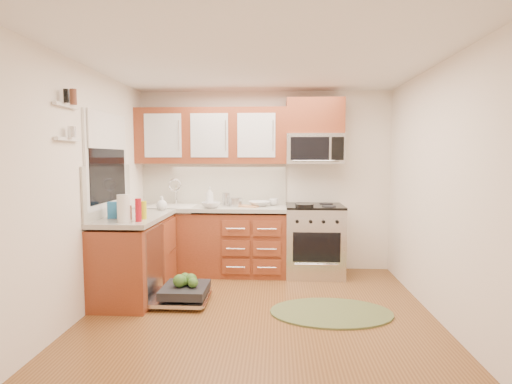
# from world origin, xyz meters

# --- Properties ---
(floor) EXTENTS (3.50, 3.50, 0.00)m
(floor) POSITION_xyz_m (0.00, 0.00, 0.00)
(floor) COLOR brown
(floor) RESTS_ON ground
(ceiling) EXTENTS (3.50, 3.50, 0.00)m
(ceiling) POSITION_xyz_m (0.00, 0.00, 2.50)
(ceiling) COLOR white
(ceiling) RESTS_ON ground
(wall_back) EXTENTS (3.50, 0.04, 2.50)m
(wall_back) POSITION_xyz_m (0.00, 1.75, 1.25)
(wall_back) COLOR white
(wall_back) RESTS_ON ground
(wall_front) EXTENTS (3.50, 0.04, 2.50)m
(wall_front) POSITION_xyz_m (0.00, -1.75, 1.25)
(wall_front) COLOR white
(wall_front) RESTS_ON ground
(wall_left) EXTENTS (0.04, 3.50, 2.50)m
(wall_left) POSITION_xyz_m (-1.75, 0.00, 1.25)
(wall_left) COLOR white
(wall_left) RESTS_ON ground
(wall_right) EXTENTS (0.04, 3.50, 2.50)m
(wall_right) POSITION_xyz_m (1.75, 0.00, 1.25)
(wall_right) COLOR white
(wall_right) RESTS_ON ground
(base_cabinet_back) EXTENTS (2.05, 0.60, 0.85)m
(base_cabinet_back) POSITION_xyz_m (-0.73, 1.45, 0.42)
(base_cabinet_back) COLOR maroon
(base_cabinet_back) RESTS_ON ground
(base_cabinet_left) EXTENTS (0.60, 1.25, 0.85)m
(base_cabinet_left) POSITION_xyz_m (-1.45, 0.52, 0.42)
(base_cabinet_left) COLOR maroon
(base_cabinet_left) RESTS_ON ground
(countertop_back) EXTENTS (2.07, 0.64, 0.05)m
(countertop_back) POSITION_xyz_m (-0.72, 1.44, 0.90)
(countertop_back) COLOR #A8A599
(countertop_back) RESTS_ON base_cabinet_back
(countertop_left) EXTENTS (0.64, 1.27, 0.05)m
(countertop_left) POSITION_xyz_m (-1.44, 0.53, 0.90)
(countertop_left) COLOR #A8A599
(countertop_left) RESTS_ON base_cabinet_left
(backsplash_back) EXTENTS (2.05, 0.02, 0.57)m
(backsplash_back) POSITION_xyz_m (-0.73, 1.74, 1.21)
(backsplash_back) COLOR beige
(backsplash_back) RESTS_ON ground
(backsplash_left) EXTENTS (0.02, 1.25, 0.57)m
(backsplash_left) POSITION_xyz_m (-1.74, 0.52, 1.21)
(backsplash_left) COLOR beige
(backsplash_left) RESTS_ON ground
(upper_cabinets) EXTENTS (2.05, 0.35, 0.75)m
(upper_cabinets) POSITION_xyz_m (-0.73, 1.57, 1.88)
(upper_cabinets) COLOR maroon
(upper_cabinets) RESTS_ON ground
(cabinet_over_mw) EXTENTS (0.76, 0.35, 0.47)m
(cabinet_over_mw) POSITION_xyz_m (0.68, 1.57, 2.13)
(cabinet_over_mw) COLOR maroon
(cabinet_over_mw) RESTS_ON ground
(range) EXTENTS (0.76, 0.64, 0.95)m
(range) POSITION_xyz_m (0.68, 1.43, 0.47)
(range) COLOR silver
(range) RESTS_ON ground
(microwave) EXTENTS (0.76, 0.38, 0.40)m
(microwave) POSITION_xyz_m (0.68, 1.55, 1.70)
(microwave) COLOR silver
(microwave) RESTS_ON ground
(sink) EXTENTS (0.62, 0.50, 0.26)m
(sink) POSITION_xyz_m (-1.25, 1.42, 0.80)
(sink) COLOR white
(sink) RESTS_ON ground
(dishwasher) EXTENTS (0.70, 0.60, 0.20)m
(dishwasher) POSITION_xyz_m (-0.86, 0.30, 0.10)
(dishwasher) COLOR silver
(dishwasher) RESTS_ON ground
(window) EXTENTS (0.03, 1.05, 1.05)m
(window) POSITION_xyz_m (-1.74, 0.50, 1.55)
(window) COLOR white
(window) RESTS_ON ground
(window_blind) EXTENTS (0.02, 0.96, 0.40)m
(window_blind) POSITION_xyz_m (-1.71, 0.50, 1.88)
(window_blind) COLOR white
(window_blind) RESTS_ON ground
(shelf_upper) EXTENTS (0.04, 0.40, 0.03)m
(shelf_upper) POSITION_xyz_m (-1.72, -0.35, 2.05)
(shelf_upper) COLOR white
(shelf_upper) RESTS_ON ground
(shelf_lower) EXTENTS (0.04, 0.40, 0.03)m
(shelf_lower) POSITION_xyz_m (-1.72, -0.35, 1.75)
(shelf_lower) COLOR white
(shelf_lower) RESTS_ON ground
(rug) EXTENTS (1.36, 1.00, 0.02)m
(rug) POSITION_xyz_m (0.73, 0.08, 0.01)
(rug) COLOR #5B693C
(rug) RESTS_ON ground
(skillet) EXTENTS (0.28, 0.28, 0.04)m
(skillet) POSITION_xyz_m (0.53, 1.18, 0.97)
(skillet) COLOR black
(skillet) RESTS_ON range
(stock_pot) EXTENTS (0.20, 0.20, 0.12)m
(stock_pot) POSITION_xyz_m (-0.39, 1.43, 0.98)
(stock_pot) COLOR silver
(stock_pot) RESTS_ON countertop_back
(cutting_board) EXTENTS (0.30, 0.24, 0.02)m
(cutting_board) POSITION_xyz_m (-0.20, 1.39, 0.93)
(cutting_board) COLOR tan
(cutting_board) RESTS_ON countertop_back
(canister) EXTENTS (0.13, 0.13, 0.18)m
(canister) POSITION_xyz_m (-0.52, 1.50, 1.01)
(canister) COLOR silver
(canister) RESTS_ON countertop_back
(paper_towel_roll) EXTENTS (0.16, 0.16, 0.28)m
(paper_towel_roll) POSITION_xyz_m (-1.39, 0.08, 1.07)
(paper_towel_roll) COLOR white
(paper_towel_roll) RESTS_ON countertop_left
(mustard_bottle) EXTENTS (0.06, 0.06, 0.19)m
(mustard_bottle) POSITION_xyz_m (-1.25, 0.27, 1.02)
(mustard_bottle) COLOR #D0CE17
(mustard_bottle) RESTS_ON countertop_left
(red_bottle) EXTENTS (0.08, 0.08, 0.24)m
(red_bottle) POSITION_xyz_m (-1.25, 0.11, 1.04)
(red_bottle) COLOR #AF0E1C
(red_bottle) RESTS_ON countertop_left
(wooden_box) EXTENTS (0.17, 0.15, 0.14)m
(wooden_box) POSITION_xyz_m (-1.45, 0.26, 1.00)
(wooden_box) COLOR brown
(wooden_box) RESTS_ON countertop_left
(blue_carton) EXTENTS (0.12, 0.09, 0.18)m
(blue_carton) POSITION_xyz_m (-1.60, 0.31, 1.02)
(blue_carton) COLOR #2676B3
(blue_carton) RESTS_ON countertop_left
(bowl_a) EXTENTS (0.35, 0.35, 0.07)m
(bowl_a) POSITION_xyz_m (-0.07, 1.48, 0.96)
(bowl_a) COLOR #999999
(bowl_a) RESTS_ON countertop_back
(bowl_b) EXTENTS (0.30, 0.30, 0.08)m
(bowl_b) POSITION_xyz_m (-0.69, 1.25, 0.96)
(bowl_b) COLOR #999999
(bowl_b) RESTS_ON countertop_back
(cup) EXTENTS (0.15, 0.15, 0.10)m
(cup) POSITION_xyz_m (0.13, 1.57, 0.97)
(cup) COLOR #999999
(cup) RESTS_ON countertop_back
(soap_bottle_a) EXTENTS (0.12, 0.12, 0.27)m
(soap_bottle_a) POSITION_xyz_m (-0.71, 1.29, 1.06)
(soap_bottle_a) COLOR #999999
(soap_bottle_a) RESTS_ON countertop_back
(soap_bottle_b) EXTENTS (0.08, 0.08, 0.17)m
(soap_bottle_b) POSITION_xyz_m (-1.62, 0.74, 1.01)
(soap_bottle_b) COLOR #999999
(soap_bottle_b) RESTS_ON countertop_left
(soap_bottle_c) EXTENTS (0.18, 0.18, 0.17)m
(soap_bottle_c) POSITION_xyz_m (-1.27, 1.02, 1.01)
(soap_bottle_c) COLOR #999999
(soap_bottle_c) RESTS_ON countertop_left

